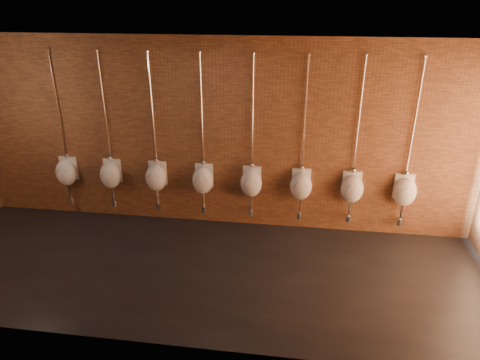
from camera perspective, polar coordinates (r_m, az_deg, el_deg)
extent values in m
plane|color=black|center=(6.52, -5.23, -11.86)|extent=(8.50, 8.50, 0.00)
cube|color=black|center=(5.35, -6.55, 17.31)|extent=(8.50, 3.00, 0.04)
cube|color=#975D37|center=(7.12, -3.04, 5.82)|extent=(8.50, 0.04, 3.20)
cube|color=#975D37|center=(4.45, -10.26, -6.08)|extent=(8.50, 0.04, 3.20)
ellipsoid|color=white|center=(8.20, -22.17, 0.89)|extent=(0.37, 0.32, 0.48)
cube|color=white|center=(8.28, -21.84, 1.51)|extent=(0.31, 0.05, 0.43)
cylinder|color=gray|center=(8.09, -22.60, 0.74)|extent=(0.21, 0.02, 0.21)
cylinder|color=silver|center=(7.94, -23.13, 8.98)|extent=(0.03, 0.03, 1.86)
sphere|color=silver|center=(8.17, -22.20, 3.05)|extent=(0.09, 0.09, 0.09)
cylinder|color=silver|center=(7.79, -24.25, 15.59)|extent=(0.06, 0.06, 0.01)
cylinder|color=silver|center=(8.33, -21.82, -1.23)|extent=(0.03, 0.03, 0.31)
cylinder|color=silver|center=(8.41, -21.61, -2.54)|extent=(0.09, 0.09, 0.12)
cylinder|color=silver|center=(8.47, -21.36, -2.31)|extent=(0.03, 0.16, 0.03)
ellipsoid|color=white|center=(7.83, -16.89, 0.59)|extent=(0.37, 0.32, 0.48)
cube|color=white|center=(7.91, -16.59, 1.25)|extent=(0.31, 0.05, 0.43)
cylinder|color=gray|center=(7.72, -17.27, 0.44)|extent=(0.21, 0.02, 0.21)
cylinder|color=silver|center=(7.55, -17.64, 9.09)|extent=(0.03, 0.03, 1.86)
sphere|color=silver|center=(7.80, -16.89, 2.86)|extent=(0.09, 0.09, 0.09)
cylinder|color=silver|center=(7.39, -18.56, 16.08)|extent=(0.06, 0.06, 0.01)
cylinder|color=silver|center=(7.96, -16.61, -1.61)|extent=(0.03, 0.03, 0.31)
cylinder|color=silver|center=(8.05, -16.44, -2.98)|extent=(0.09, 0.09, 0.12)
cylinder|color=silver|center=(8.11, -16.22, -2.74)|extent=(0.03, 0.16, 0.03)
ellipsoid|color=white|center=(7.53, -11.13, 0.27)|extent=(0.37, 0.32, 0.48)
cube|color=white|center=(7.61, -10.89, 0.95)|extent=(0.31, 0.05, 0.43)
cylinder|color=gray|center=(7.41, -11.44, 0.11)|extent=(0.21, 0.02, 0.21)
cylinder|color=silver|center=(7.24, -11.62, 9.12)|extent=(0.03, 0.03, 1.86)
sphere|color=silver|center=(7.49, -11.10, 2.63)|extent=(0.09, 0.09, 0.09)
cylinder|color=silver|center=(7.07, -12.25, 16.44)|extent=(0.06, 0.06, 0.01)
cylinder|color=silver|center=(7.66, -10.94, -2.02)|extent=(0.03, 0.03, 0.31)
cylinder|color=silver|center=(7.76, -10.82, -3.44)|extent=(0.09, 0.09, 0.12)
cylinder|color=silver|center=(7.82, -10.64, -3.17)|extent=(0.03, 0.16, 0.03)
ellipsoid|color=white|center=(7.31, -4.97, -0.08)|extent=(0.37, 0.32, 0.48)
cube|color=white|center=(7.39, -4.78, 0.63)|extent=(0.31, 0.05, 0.43)
cylinder|color=gray|center=(7.19, -5.18, -0.25)|extent=(0.21, 0.02, 0.21)
cylinder|color=silver|center=(7.01, -5.13, 9.04)|extent=(0.03, 0.03, 1.86)
sphere|color=silver|center=(7.27, -4.90, 2.35)|extent=(0.09, 0.09, 0.09)
cylinder|color=silver|center=(6.84, -5.42, 16.62)|extent=(0.06, 0.06, 0.01)
cylinder|color=silver|center=(7.45, -4.88, -2.43)|extent=(0.03, 0.03, 0.31)
cylinder|color=silver|center=(7.54, -4.82, -3.88)|extent=(0.09, 0.09, 0.12)
cylinder|color=silver|center=(7.61, -4.70, -3.61)|extent=(0.03, 0.16, 0.03)
ellipsoid|color=white|center=(7.18, 1.50, -0.45)|extent=(0.37, 0.32, 0.48)
cube|color=white|center=(7.27, 1.61, 0.28)|extent=(0.31, 0.05, 0.43)
cylinder|color=gray|center=(7.06, 1.39, -0.63)|extent=(0.21, 0.02, 0.21)
cylinder|color=silver|center=(6.88, 1.70, 8.84)|extent=(0.03, 0.03, 1.86)
sphere|color=silver|center=(7.14, 1.60, 2.02)|extent=(0.09, 0.09, 0.09)
cylinder|color=silver|center=(6.70, 1.80, 16.56)|extent=(0.06, 0.06, 0.01)
cylinder|color=silver|center=(7.32, 1.47, -2.83)|extent=(0.03, 0.03, 0.31)
cylinder|color=silver|center=(7.42, 1.45, -4.30)|extent=(0.09, 0.09, 0.12)
cylinder|color=silver|center=(7.49, 1.52, -4.02)|extent=(0.03, 0.16, 0.03)
ellipsoid|color=white|center=(7.14, 8.11, -0.82)|extent=(0.37, 0.32, 0.48)
cube|color=white|center=(7.23, 8.14, -0.08)|extent=(0.31, 0.05, 0.43)
cylinder|color=gray|center=(7.02, 8.12, -1.01)|extent=(0.21, 0.02, 0.21)
cylinder|color=silver|center=(6.84, 8.68, 8.50)|extent=(0.03, 0.03, 1.86)
sphere|color=silver|center=(7.11, 8.26, 1.66)|extent=(0.09, 0.09, 0.09)
cylinder|color=silver|center=(6.66, 9.19, 16.24)|extent=(0.06, 0.06, 0.01)
cylinder|color=silver|center=(7.29, 7.97, -3.20)|extent=(0.03, 0.03, 0.31)
cylinder|color=silver|center=(7.39, 7.87, -4.67)|extent=(0.09, 0.09, 0.12)
cylinder|color=silver|center=(7.46, 7.88, -4.39)|extent=(0.03, 0.16, 0.03)
ellipsoid|color=white|center=(7.21, 14.71, -1.17)|extent=(0.37, 0.32, 0.48)
cube|color=white|center=(7.29, 14.65, -0.44)|extent=(0.31, 0.05, 0.43)
cylinder|color=gray|center=(7.08, 14.83, -1.37)|extent=(0.21, 0.02, 0.21)
cylinder|color=silver|center=(6.91, 15.63, 8.03)|extent=(0.03, 0.03, 1.86)
sphere|color=silver|center=(7.17, 14.88, 1.28)|extent=(0.09, 0.09, 0.09)
cylinder|color=silver|center=(6.73, 16.52, 15.68)|extent=(0.06, 0.06, 0.01)
cylinder|color=silver|center=(7.35, 14.44, -3.53)|extent=(0.03, 0.03, 0.31)
cylinder|color=silver|center=(7.44, 14.28, -4.99)|extent=(0.09, 0.09, 0.12)
cylinder|color=silver|center=(7.51, 14.22, -4.70)|extent=(0.03, 0.16, 0.03)
ellipsoid|color=white|center=(7.36, 21.11, -1.50)|extent=(0.37, 0.32, 0.48)
cube|color=white|center=(7.45, 20.98, -0.78)|extent=(0.31, 0.05, 0.43)
cylinder|color=gray|center=(7.24, 21.33, -1.70)|extent=(0.21, 0.02, 0.21)
cylinder|color=silver|center=(7.07, 22.33, 7.48)|extent=(0.03, 0.03, 1.86)
sphere|color=silver|center=(7.33, 21.31, 0.90)|extent=(0.09, 0.09, 0.09)
cylinder|color=silver|center=(6.90, 23.56, 14.90)|extent=(0.06, 0.06, 0.01)
cylinder|color=silver|center=(7.50, 20.74, -3.81)|extent=(0.03, 0.03, 0.31)
cylinder|color=silver|center=(7.59, 20.51, -5.24)|extent=(0.09, 0.09, 0.12)
cylinder|color=silver|center=(7.66, 20.40, -4.95)|extent=(0.03, 0.16, 0.03)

